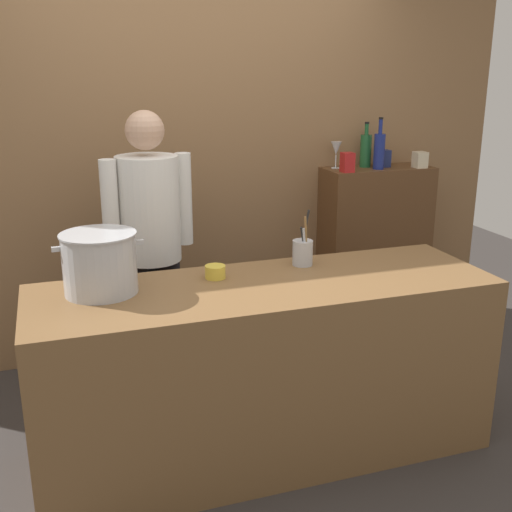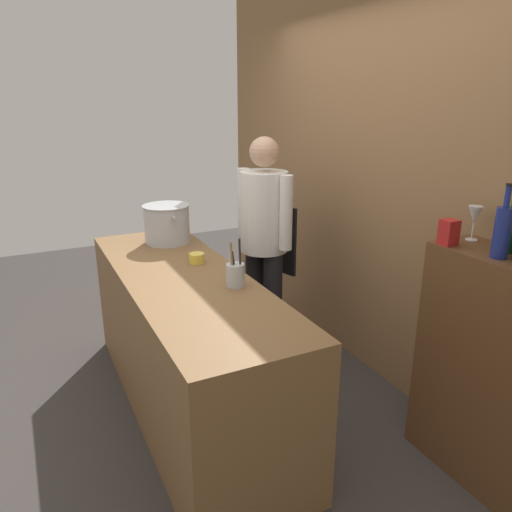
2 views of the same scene
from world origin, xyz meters
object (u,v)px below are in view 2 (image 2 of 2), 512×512
(utensil_crock, at_px, (235,274))
(wine_bottle_cobalt, at_px, (502,231))
(chef, at_px, (264,234))
(spice_tin_red, at_px, (449,232))
(wine_bottle_green, at_px, (510,228))
(butter_jar, at_px, (197,258))
(stockpot_large, at_px, (167,224))
(wine_glass_tall, at_px, (475,216))

(utensil_crock, height_order, wine_bottle_cobalt, wine_bottle_cobalt)
(wine_bottle_cobalt, bearing_deg, chef, -166.92)
(chef, height_order, spice_tin_red, chef)
(wine_bottle_green, height_order, spice_tin_red, wine_bottle_green)
(chef, distance_m, wine_bottle_green, 1.70)
(butter_jar, bearing_deg, stockpot_large, -176.55)
(utensil_crock, relative_size, spice_tin_red, 2.21)
(chef, bearing_deg, wine_glass_tall, -175.93)
(chef, xyz_separation_m, wine_glass_tall, (1.37, 0.50, 0.37))
(stockpot_large, bearing_deg, wine_bottle_green, 30.49)
(utensil_crock, distance_m, butter_jar, 0.48)
(stockpot_large, relative_size, butter_jar, 4.00)
(wine_bottle_cobalt, bearing_deg, spice_tin_red, -169.73)
(wine_bottle_cobalt, height_order, wine_glass_tall, wine_bottle_cobalt)
(chef, height_order, wine_bottle_cobalt, chef)
(chef, height_order, butter_jar, chef)
(wine_bottle_green, bearing_deg, spice_tin_red, -143.53)
(butter_jar, height_order, wine_glass_tall, wine_glass_tall)
(butter_jar, height_order, wine_bottle_cobalt, wine_bottle_cobalt)
(stockpot_large, height_order, wine_bottle_green, wine_bottle_green)
(chef, xyz_separation_m, butter_jar, (0.22, -0.60, -0.03))
(wine_bottle_green, distance_m, spice_tin_red, 0.27)
(utensil_crock, bearing_deg, wine_glass_tall, 57.24)
(utensil_crock, bearing_deg, wine_bottle_cobalt, 44.60)
(butter_jar, bearing_deg, wine_glass_tall, 43.78)
(stockpot_large, distance_m, utensil_crock, 1.02)
(butter_jar, distance_m, wine_glass_tall, 1.65)
(chef, distance_m, utensil_crock, 0.88)
(butter_jar, bearing_deg, utensil_crock, 7.03)
(utensil_crock, distance_m, wine_bottle_cobalt, 1.36)
(wine_bottle_cobalt, xyz_separation_m, wine_glass_tall, (-0.26, 0.13, 0.00))
(wine_bottle_green, bearing_deg, wine_bottle_cobalt, -69.98)
(butter_jar, xyz_separation_m, wine_bottle_green, (1.37, 1.09, 0.40))
(spice_tin_red, bearing_deg, stockpot_large, -150.34)
(stockpot_large, distance_m, wine_glass_tall, 2.06)
(stockpot_large, relative_size, spice_tin_red, 3.09)
(utensil_crock, relative_size, wine_bottle_cobalt, 0.83)
(wine_bottle_cobalt, relative_size, wine_glass_tall, 1.91)
(chef, xyz_separation_m, wine_bottle_green, (1.58, 0.49, 0.36))
(utensil_crock, height_order, wine_glass_tall, wine_glass_tall)
(stockpot_large, height_order, wine_glass_tall, wine_glass_tall)
(chef, height_order, wine_bottle_green, chef)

